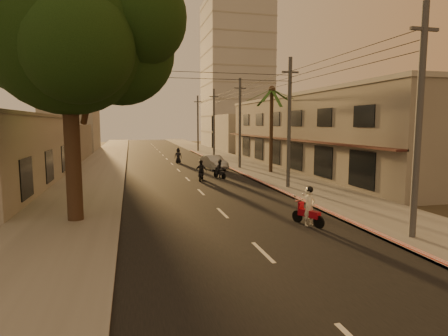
{
  "coord_description": "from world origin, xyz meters",
  "views": [
    {
      "loc": [
        -4.43,
        -16.06,
        4.54
      ],
      "look_at": [
        0.84,
        5.07,
        1.94
      ],
      "focal_mm": 30.0,
      "sensor_mm": 36.0,
      "label": 1
    }
  ],
  "objects_px": {
    "broadleaf_tree": "(77,34)",
    "palm_tree": "(272,94)",
    "scooter_mid_b": "(201,171)",
    "parked_car": "(214,162)",
    "scooter_red": "(309,208)",
    "scooter_mid_a": "(220,170)",
    "scooter_far_a": "(178,156)"
  },
  "relations": [
    {
      "from": "broadleaf_tree",
      "to": "palm_tree",
      "type": "xyz_separation_m",
      "value": [
        14.61,
        13.86,
        -1.33
      ]
    },
    {
      "from": "scooter_mid_b",
      "to": "parked_car",
      "type": "bearing_deg",
      "value": 88.63
    },
    {
      "from": "scooter_red",
      "to": "scooter_mid_b",
      "type": "xyz_separation_m",
      "value": [
        -2.28,
        14.08,
        -0.03
      ]
    },
    {
      "from": "broadleaf_tree",
      "to": "scooter_mid_a",
      "type": "height_order",
      "value": "broadleaf_tree"
    },
    {
      "from": "scooter_red",
      "to": "scooter_mid_b",
      "type": "bearing_deg",
      "value": 77.39
    },
    {
      "from": "scooter_mid_b",
      "to": "palm_tree",
      "type": "bearing_deg",
      "value": 42.15
    },
    {
      "from": "palm_tree",
      "to": "scooter_mid_a",
      "type": "xyz_separation_m",
      "value": [
        -5.31,
        -2.19,
        -6.41
      ]
    },
    {
      "from": "broadleaf_tree",
      "to": "parked_car",
      "type": "bearing_deg",
      "value": 60.53
    },
    {
      "from": "scooter_mid_a",
      "to": "broadleaf_tree",
      "type": "bearing_deg",
      "value": -150.48
    },
    {
      "from": "scooter_far_a",
      "to": "parked_car",
      "type": "distance_m",
      "value": 7.02
    },
    {
      "from": "palm_tree",
      "to": "parked_car",
      "type": "distance_m",
      "value": 8.85
    },
    {
      "from": "scooter_mid_a",
      "to": "scooter_mid_b",
      "type": "distance_m",
      "value": 1.99
    },
    {
      "from": "scooter_red",
      "to": "scooter_mid_a",
      "type": "bearing_deg",
      "value": 70.13
    },
    {
      "from": "scooter_red",
      "to": "scooter_mid_b",
      "type": "relative_size",
      "value": 1.06
    },
    {
      "from": "scooter_far_a",
      "to": "palm_tree",
      "type": "bearing_deg",
      "value": -45.53
    },
    {
      "from": "scooter_far_a",
      "to": "scooter_red",
      "type": "bearing_deg",
      "value": -74.96
    },
    {
      "from": "broadleaf_tree",
      "to": "palm_tree",
      "type": "distance_m",
      "value": 20.18
    },
    {
      "from": "scooter_red",
      "to": "parked_car",
      "type": "bearing_deg",
      "value": 67.33
    },
    {
      "from": "palm_tree",
      "to": "scooter_far_a",
      "type": "height_order",
      "value": "palm_tree"
    },
    {
      "from": "scooter_far_a",
      "to": "scooter_mid_b",
      "type": "bearing_deg",
      "value": -79.4
    },
    {
      "from": "scooter_mid_b",
      "to": "parked_car",
      "type": "relative_size",
      "value": 0.38
    },
    {
      "from": "broadleaf_tree",
      "to": "scooter_red",
      "type": "relative_size",
      "value": 6.77
    },
    {
      "from": "scooter_red",
      "to": "scooter_far_a",
      "type": "xyz_separation_m",
      "value": [
        -2.4,
        27.7,
        0.01
      ]
    },
    {
      "from": "palm_tree",
      "to": "scooter_red",
      "type": "xyz_separation_m",
      "value": [
        -4.81,
        -17.16,
        -6.35
      ]
    },
    {
      "from": "scooter_mid_b",
      "to": "scooter_far_a",
      "type": "relative_size",
      "value": 0.93
    },
    {
      "from": "broadleaf_tree",
      "to": "scooter_red",
      "type": "bearing_deg",
      "value": -18.64
    },
    {
      "from": "scooter_mid_a",
      "to": "scooter_mid_b",
      "type": "relative_size",
      "value": 0.96
    },
    {
      "from": "broadleaf_tree",
      "to": "scooter_far_a",
      "type": "xyz_separation_m",
      "value": [
        7.4,
        24.39,
        -7.66
      ]
    },
    {
      "from": "scooter_mid_b",
      "to": "parked_car",
      "type": "distance_m",
      "value": 7.61
    },
    {
      "from": "broadleaf_tree",
      "to": "scooter_mid_b",
      "type": "bearing_deg",
      "value": 55.06
    },
    {
      "from": "scooter_red",
      "to": "scooter_far_a",
      "type": "bearing_deg",
      "value": 73.15
    },
    {
      "from": "palm_tree",
      "to": "scooter_red",
      "type": "distance_m",
      "value": 18.92
    }
  ]
}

